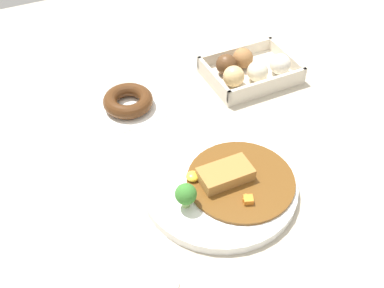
# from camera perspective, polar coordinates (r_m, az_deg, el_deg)

# --- Properties ---
(ground_plane) EXTENTS (1.60, 1.60, 0.00)m
(ground_plane) POSITION_cam_1_polar(r_m,az_deg,el_deg) (0.94, 3.46, -0.63)
(ground_plane) COLOR #B2A893
(curry_plate) EXTENTS (0.29, 0.29, 0.07)m
(curry_plate) POSITION_cam_1_polar(r_m,az_deg,el_deg) (0.86, 3.66, -5.01)
(curry_plate) COLOR white
(curry_plate) RESTS_ON ground_plane
(donut_box) EXTENTS (0.21, 0.16, 0.06)m
(donut_box) POSITION_cam_1_polar(r_m,az_deg,el_deg) (1.12, 7.09, 9.10)
(donut_box) COLOR beige
(donut_box) RESTS_ON ground_plane
(chocolate_ring_donut) EXTENTS (0.16, 0.16, 0.03)m
(chocolate_ring_donut) POSITION_cam_1_polar(r_m,az_deg,el_deg) (1.04, -7.90, 5.27)
(chocolate_ring_donut) COLOR white
(chocolate_ring_donut) RESTS_ON ground_plane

